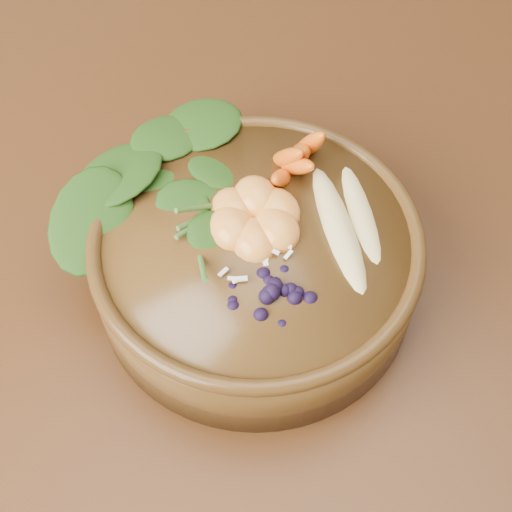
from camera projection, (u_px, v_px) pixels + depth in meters
ground at (371, 409)px, 1.37m from camera, size 4.00×4.00×0.00m
dining_table at (446, 187)px, 0.83m from camera, size 1.60×0.90×0.75m
stoneware_bowl at (256, 263)px, 0.61m from camera, size 0.33×0.33×0.07m
kale_heap at (194, 175)px, 0.59m from camera, size 0.21×0.20×0.04m
carrot_cluster at (299, 132)px, 0.60m from camera, size 0.07×0.07×0.08m
banana_halves at (351, 210)px, 0.58m from camera, size 0.08×0.15×0.03m
mandarin_cluster at (255, 209)px, 0.58m from camera, size 0.10×0.10×0.03m
blueberry_pile at (273, 282)px, 0.53m from camera, size 0.15×0.12×0.04m
coconut_flakes at (262, 253)px, 0.57m from camera, size 0.10×0.08×0.01m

